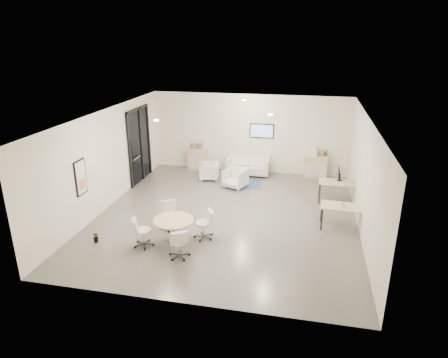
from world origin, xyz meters
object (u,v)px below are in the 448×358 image
armchair_left (209,170)px  round_table (174,222)px  desk_front (344,208)px  loveseat (248,166)px  sideboard_right (315,166)px  desk_rear (340,184)px  armchair_right (235,177)px  sideboard_left (198,159)px

armchair_left → round_table: bearing=-6.1°
desk_front → loveseat: bearing=133.5°
sideboard_right → desk_front: bearing=-79.5°
round_table → armchair_left: bearing=93.4°
armchair_left → round_table: (0.31, -5.13, 0.22)m
round_table → sideboard_right: bearing=58.6°
sideboard_right → loveseat: sideboard_right is taller
desk_rear → desk_front: size_ratio=1.01×
armchair_left → desk_rear: 5.06m
desk_rear → armchair_right: bearing=170.0°
loveseat → round_table: size_ratio=1.52×
sideboard_right → loveseat: (-2.67, -0.18, -0.11)m
loveseat → desk_front: size_ratio=1.23×
sideboard_left → loveseat: sideboard_left is taller
armchair_left → armchair_right: size_ratio=0.94×
sideboard_right → armchair_left: bearing=-165.1°
sideboard_right → armchair_right: sideboard_right is taller
desk_front → armchair_left: bearing=150.1°
desk_rear → desk_front: (0.02, -2.01, -0.02)m
sideboard_left → sideboard_right: sideboard_right is taller
sideboard_right → round_table: size_ratio=0.82×
desk_rear → sideboard_left: bearing=156.5°
armchair_right → round_table: (-0.88, -4.47, 0.20)m
desk_front → round_table: bearing=-154.2°
desk_rear → round_table: (-4.59, -3.87, -0.05)m
sideboard_left → round_table: 6.34m
armchair_right → desk_rear: bearing=10.2°
loveseat → sideboard_right: bearing=3.9°
loveseat → desk_rear: bearing=-32.1°
desk_rear → desk_front: 2.01m
sideboard_right → desk_rear: 2.49m
armchair_right → armchair_left: bearing=170.0°
sideboard_right → loveseat: size_ratio=0.54×
loveseat → desk_rear: size_ratio=1.22×
sideboard_left → armchair_right: size_ratio=1.15×
armchair_left → loveseat: bearing=113.0°
armchair_right → desk_front: bearing=-15.6°
loveseat → desk_front: loveseat is taller
armchair_left → armchair_right: 1.35m
sideboard_right → sideboard_left: bearing=179.8°
sideboard_left → sideboard_right: (4.88, -0.01, 0.01)m
desk_front → round_table: desk_front is taller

